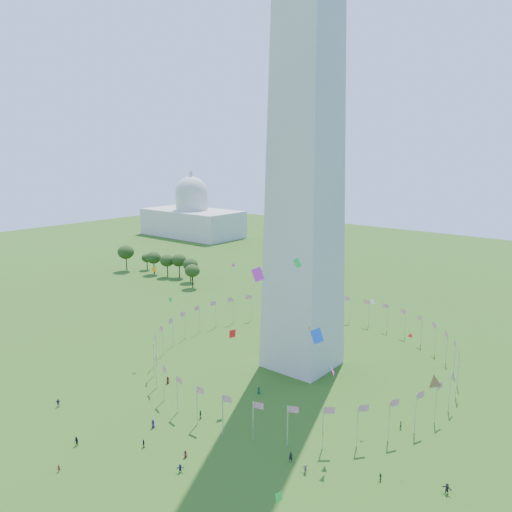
# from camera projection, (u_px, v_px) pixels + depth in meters

# --- Properties ---
(ground) EXTENTS (600.00, 600.00, 0.00)m
(ground) POSITION_uv_depth(u_px,v_px,m) (161.00, 445.00, 100.04)
(ground) COLOR #254C11
(ground) RESTS_ON ground
(washington_monument) EXTENTS (16.80, 16.80, 169.00)m
(washington_monument) POSITION_uv_depth(u_px,v_px,m) (308.00, 38.00, 120.47)
(washington_monument) COLOR beige
(washington_monument) RESTS_ON ground
(flag_ring) EXTENTS (80.24, 80.24, 9.00)m
(flag_ring) POSITION_uv_depth(u_px,v_px,m) (302.00, 349.00, 136.97)
(flag_ring) COLOR silver
(flag_ring) RESTS_ON ground
(capitol_building) EXTENTS (70.00, 35.00, 46.00)m
(capitol_building) POSITION_uv_depth(u_px,v_px,m) (192.00, 203.00, 343.16)
(capitol_building) COLOR beige
(capitol_building) RESTS_ON ground
(crowd) EXTENTS (92.93, 76.04, 1.99)m
(crowd) POSITION_uv_depth(u_px,v_px,m) (211.00, 457.00, 94.57)
(crowd) COLOR #173A21
(crowd) RESTS_ON ground
(kites_aloft) EXTENTS (119.24, 73.61, 39.35)m
(kites_aloft) POSITION_uv_depth(u_px,v_px,m) (294.00, 344.00, 97.75)
(kites_aloft) COLOR #CC2699
(kites_aloft) RESTS_ON ground
(tree_line_west) EXTENTS (55.64, 15.53, 12.47)m
(tree_line_west) POSITION_uv_depth(u_px,v_px,m) (162.00, 265.00, 233.46)
(tree_line_west) COLOR #2E4C19
(tree_line_west) RESTS_ON ground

